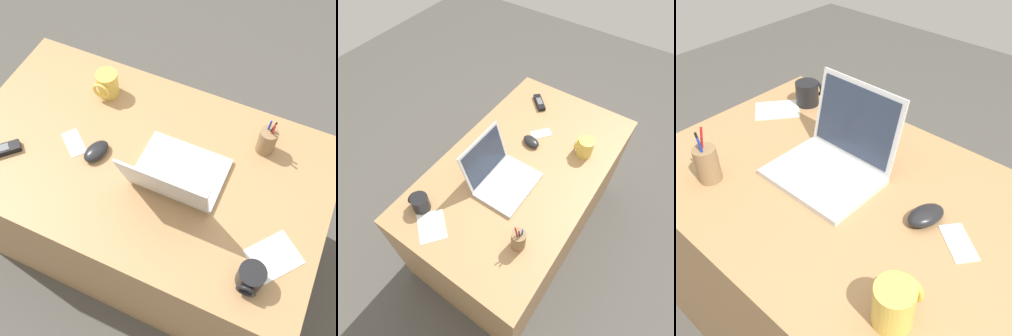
% 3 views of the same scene
% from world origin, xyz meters
% --- Properties ---
extents(desk, '(1.38, 0.81, 0.75)m').
position_xyz_m(desk, '(0.00, 0.00, 0.37)').
color(desk, '#A87C4F').
rests_on(desk, ground).
extents(laptop, '(0.32, 0.30, 0.24)m').
position_xyz_m(laptop, '(-0.15, 0.04, 0.80)').
color(laptop, silver).
rests_on(laptop, desk).
extents(computer_mouse, '(0.09, 0.12, 0.04)m').
position_xyz_m(computer_mouse, '(0.16, 0.05, 0.76)').
color(computer_mouse, black).
rests_on(computer_mouse, desk).
extents(coffee_mug_white, '(0.09, 0.10, 0.11)m').
position_xyz_m(coffee_mug_white, '(0.27, -0.23, 0.80)').
color(coffee_mug_white, '#E0BC4C').
rests_on(coffee_mug_white, desk).
extents(coffee_mug_tall, '(0.09, 0.10, 0.09)m').
position_xyz_m(coffee_mug_tall, '(-0.50, 0.27, 0.79)').
color(coffee_mug_tall, black).
rests_on(coffee_mug_tall, desk).
extents(pen_holder, '(0.07, 0.07, 0.17)m').
position_xyz_m(pen_holder, '(-0.40, -0.23, 0.80)').
color(pen_holder, olive).
rests_on(pen_holder, desk).
extents(paper_note_near_laptop, '(0.13, 0.12, 0.00)m').
position_xyz_m(paper_note_near_laptop, '(0.27, 0.04, 0.75)').
color(paper_note_near_laptop, white).
rests_on(paper_note_near_laptop, desk).
extents(paper_note_left, '(0.20, 0.20, 0.00)m').
position_xyz_m(paper_note_left, '(-0.55, 0.16, 0.75)').
color(paper_note_left, white).
rests_on(paper_note_left, desk).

